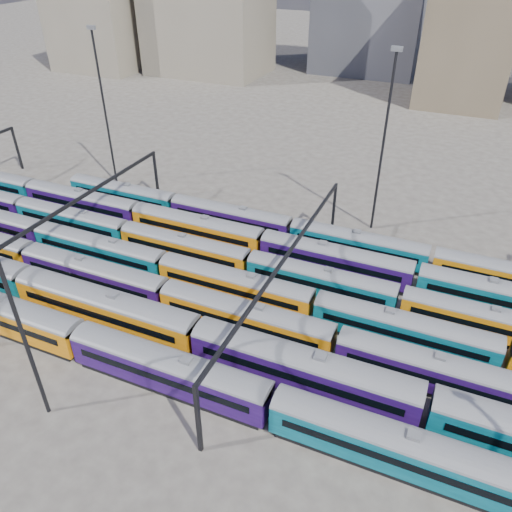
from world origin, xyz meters
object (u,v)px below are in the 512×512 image
at_px(rake_2, 245,315).
at_px(mast_2, 8,291).
at_px(rake_0, 168,367).
at_px(rake_1, 197,334).

height_order(rake_2, mast_2, mast_2).
height_order(rake_0, rake_2, rake_0).
bearing_deg(rake_0, mast_2, -141.91).
xyz_separation_m(rake_1, rake_2, (3.19, 5.00, -0.34)).
bearing_deg(mast_2, rake_0, 38.09).
bearing_deg(rake_1, mast_2, -127.54).
xyz_separation_m(rake_0, mast_2, (-8.93, -7.00, 11.24)).
distance_m(rake_1, mast_2, 18.72).
bearing_deg(rake_1, rake_0, -93.32).
xyz_separation_m(rake_0, rake_1, (0.29, 5.00, 0.22)).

